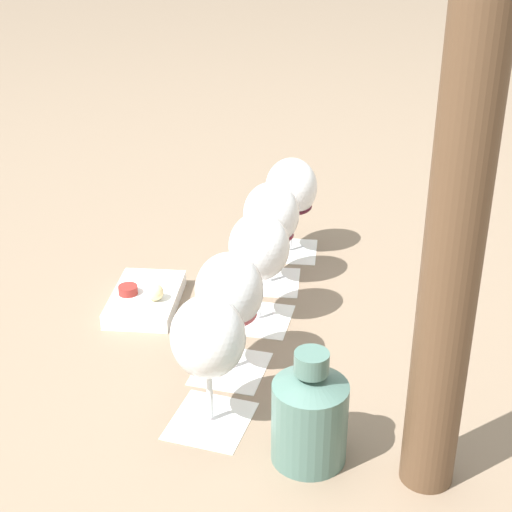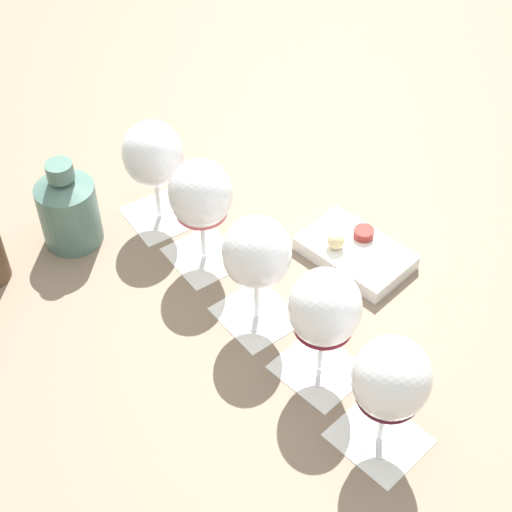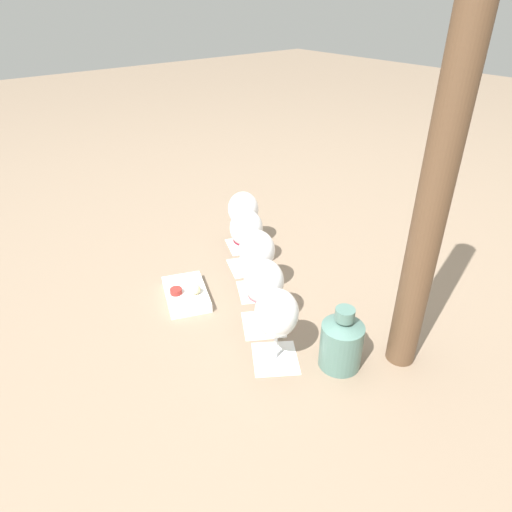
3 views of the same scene
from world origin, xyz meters
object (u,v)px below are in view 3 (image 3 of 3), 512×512
at_px(wine_glass_3, 246,230).
at_px(ceramic_vase, 342,341).
at_px(wine_glass_4, 243,211).
at_px(umbrella_pole, 435,194).
at_px(snack_dish, 186,294).
at_px(wine_glass_2, 258,253).
at_px(wine_glass_0, 277,316).
at_px(wine_glass_1, 264,284).

height_order(wine_glass_3, ceramic_vase, wine_glass_3).
bearing_deg(wine_glass_4, wine_glass_3, 145.98).
height_order(wine_glass_4, ceramic_vase, wine_glass_4).
relative_size(ceramic_vase, umbrella_pole, 0.19).
distance_m(wine_glass_4, snack_dish, 0.35).
relative_size(wine_glass_4, umbrella_pole, 0.23).
height_order(wine_glass_2, wine_glass_4, same).
height_order(wine_glass_0, umbrella_pole, umbrella_pole).
xyz_separation_m(wine_glass_4, umbrella_pole, (-0.64, 0.04, 0.28)).
bearing_deg(snack_dish, wine_glass_1, -157.87).
distance_m(wine_glass_0, wine_glass_3, 0.40).
bearing_deg(wine_glass_1, snack_dish, 22.13).
bearing_deg(umbrella_pole, wine_glass_1, 30.31).
relative_size(wine_glass_1, snack_dish, 0.93).
bearing_deg(wine_glass_4, umbrella_pole, 176.11).
xyz_separation_m(wine_glass_1, wine_glass_4, (0.35, -0.21, 0.00)).
xyz_separation_m(wine_glass_2, wine_glass_4, (0.23, -0.13, 0.00)).
bearing_deg(wine_glass_3, wine_glass_1, 150.36).
bearing_deg(wine_glass_2, umbrella_pole, -167.92).
relative_size(wine_glass_2, snack_dish, 0.93).
bearing_deg(umbrella_pole, wine_glass_3, 3.23).
distance_m(wine_glass_4, ceramic_vase, 0.59).
bearing_deg(wine_glass_0, snack_dish, 5.68).
xyz_separation_m(wine_glass_1, wine_glass_2, (0.12, -0.08, -0.00)).
relative_size(wine_glass_1, wine_glass_3, 1.00).
height_order(wine_glass_2, snack_dish, wine_glass_2).
distance_m(wine_glass_0, wine_glass_4, 0.53).
relative_size(wine_glass_4, ceramic_vase, 1.20).
xyz_separation_m(wine_glass_3, ceramic_vase, (-0.46, 0.09, -0.06)).
bearing_deg(umbrella_pole, wine_glass_4, -3.89).
bearing_deg(ceramic_vase, snack_dish, 17.14).
bearing_deg(wine_glass_1, wine_glass_3, -29.64).
relative_size(wine_glass_0, ceramic_vase, 1.20).
relative_size(wine_glass_0, wine_glass_3, 1.00).
height_order(wine_glass_0, wine_glass_1, same).
xyz_separation_m(wine_glass_2, ceramic_vase, (-0.33, 0.04, -0.06)).
bearing_deg(wine_glass_0, wine_glass_2, -30.96).
relative_size(ceramic_vase, snack_dish, 0.78).
bearing_deg(snack_dish, ceramic_vase, -162.86).
bearing_deg(wine_glass_4, snack_dish, 113.52).
bearing_deg(snack_dish, wine_glass_4, -66.48).
bearing_deg(ceramic_vase, wine_glass_3, -11.66).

